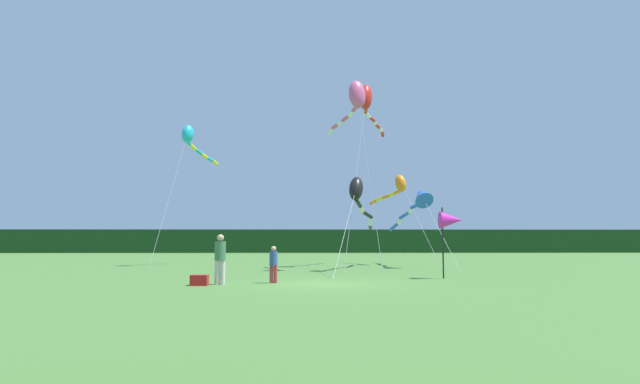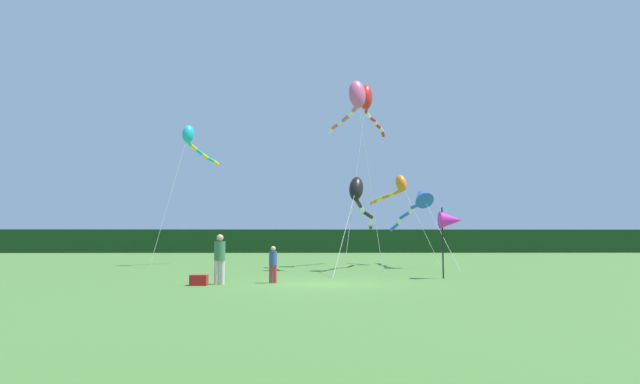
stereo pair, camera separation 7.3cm
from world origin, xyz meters
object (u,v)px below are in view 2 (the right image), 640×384
(kite_blue, at_px, (419,199))
(kite_cyan, at_px, (191,138))
(kite_black, at_px, (359,196))
(kite_rainbow, at_px, (355,98))
(person_adult, at_px, (220,256))
(kite_red, at_px, (367,101))
(person_child, at_px, (273,262))
(banner_flag_pole, at_px, (451,221))
(cooler_box, at_px, (199,280))
(kite_orange, at_px, (398,186))

(kite_blue, height_order, kite_cyan, kite_cyan)
(kite_black, bearing_deg, kite_rainbow, -127.35)
(person_adult, xyz_separation_m, kite_blue, (9.27, 10.99, 2.85))
(kite_blue, xyz_separation_m, kite_red, (-2.77, 0.85, 5.88))
(person_child, xyz_separation_m, banner_flag_pole, (6.99, 2.04, 1.57))
(person_child, height_order, kite_blue, kite_blue)
(person_child, bearing_deg, banner_flag_pole, 16.29)
(person_adult, bearing_deg, kite_cyan, 107.47)
(cooler_box, height_order, kite_rainbow, kite_rainbow)
(kite_rainbow, bearing_deg, kite_red, 74.36)
(person_adult, bearing_deg, kite_red, 61.23)
(kite_blue, height_order, kite_red, kite_red)
(person_adult, distance_m, kite_blue, 14.66)
(person_adult, relative_size, kite_red, 0.16)
(cooler_box, height_order, kite_orange, kite_orange)
(cooler_box, distance_m, kite_red, 17.05)
(kite_blue, relative_size, kite_black, 0.97)
(person_adult, relative_size, kite_orange, 0.29)
(banner_flag_pole, xyz_separation_m, kite_black, (-3.16, 5.75, 1.46))
(kite_cyan, distance_m, kite_red, 10.94)
(person_child, distance_m, cooler_box, 2.67)
(kite_black, xyz_separation_m, kite_red, (0.86, 3.48, 5.92))
(person_child, xyz_separation_m, kite_red, (4.69, 11.27, 8.96))
(kite_cyan, distance_m, kite_black, 11.63)
(person_child, relative_size, cooler_box, 2.30)
(banner_flag_pole, height_order, kite_cyan, kite_cyan)
(kite_orange, relative_size, kite_rainbow, 0.60)
(person_child, bearing_deg, kite_rainbow, 64.23)
(kite_blue, bearing_deg, cooler_box, -131.05)
(banner_flag_pole, bearing_deg, kite_rainbow, 121.19)
(kite_orange, bearing_deg, cooler_box, -122.57)
(kite_black, bearing_deg, kite_orange, 62.53)
(banner_flag_pole, xyz_separation_m, kite_red, (-2.30, 9.23, 7.39))
(kite_orange, distance_m, kite_red, 5.74)
(kite_red, relative_size, kite_rainbow, 1.10)
(banner_flag_pole, bearing_deg, kite_orange, 90.82)
(kite_blue, relative_size, kite_red, 1.01)
(kite_orange, height_order, kite_black, kite_orange)
(banner_flag_pole, bearing_deg, person_adult, -163.47)
(kite_blue, distance_m, kite_orange, 3.37)
(person_child, xyz_separation_m, kite_black, (3.83, 7.80, 3.04))
(person_child, xyz_separation_m, kite_blue, (7.46, 10.42, 3.09))
(person_adult, bearing_deg, kite_orange, 58.55)
(person_child, relative_size, kite_rainbow, 0.13)
(kite_orange, relative_size, kite_black, 0.53)
(banner_flag_pole, height_order, kite_orange, kite_orange)
(cooler_box, distance_m, kite_rainbow, 13.58)
(banner_flag_pole, relative_size, kite_black, 0.26)
(kite_cyan, bearing_deg, banner_flag_pole, -39.30)
(person_adult, relative_size, kite_blue, 0.16)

